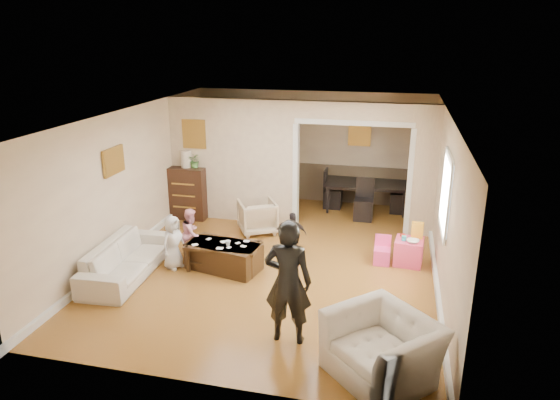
% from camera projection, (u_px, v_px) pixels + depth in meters
% --- Properties ---
extents(floor, '(7.00, 7.00, 0.00)m').
position_uv_depth(floor, '(277.00, 259.00, 9.07)').
color(floor, '#A8692B').
rests_on(floor, ground).
extents(partition_left, '(2.75, 0.18, 2.60)m').
position_uv_depth(partition_left, '(234.00, 161.00, 10.62)').
color(partition_left, beige).
rests_on(partition_left, ground).
extents(partition_right, '(0.55, 0.18, 2.60)m').
position_uv_depth(partition_right, '(423.00, 172.00, 9.78)').
color(partition_right, beige).
rests_on(partition_right, ground).
extents(partition_header, '(2.22, 0.18, 0.35)m').
position_uv_depth(partition_header, '(355.00, 111.00, 9.72)').
color(partition_header, beige).
rests_on(partition_header, partition_right).
extents(window_pane, '(0.03, 0.95, 1.10)m').
position_uv_depth(window_pane, '(447.00, 194.00, 7.61)').
color(window_pane, white).
rests_on(window_pane, ground).
extents(framed_art_partition, '(0.45, 0.03, 0.55)m').
position_uv_depth(framed_art_partition, '(194.00, 134.00, 10.53)').
color(framed_art_partition, brown).
rests_on(framed_art_partition, partition_left).
extents(framed_art_sofa_wall, '(0.03, 0.55, 0.40)m').
position_uv_depth(framed_art_sofa_wall, '(114.00, 161.00, 8.54)').
color(framed_art_sofa_wall, brown).
extents(framed_art_alcove, '(0.45, 0.03, 0.55)m').
position_uv_depth(framed_art_alcove, '(360.00, 133.00, 11.47)').
color(framed_art_alcove, brown).
extents(sofa, '(0.90, 2.07, 0.59)m').
position_uv_depth(sofa, '(126.00, 259.00, 8.37)').
color(sofa, beige).
rests_on(sofa, ground).
extents(armchair_back, '(0.97, 0.98, 0.66)m').
position_uv_depth(armchair_back, '(257.00, 217.00, 10.19)').
color(armchair_back, tan).
rests_on(armchair_back, ground).
extents(armchair_front, '(1.55, 1.55, 0.76)m').
position_uv_depth(armchair_front, '(382.00, 348.00, 5.87)').
color(armchair_front, beige).
rests_on(armchair_front, ground).
extents(dresser, '(0.83, 0.46, 1.14)m').
position_uv_depth(dresser, '(188.00, 192.00, 10.94)').
color(dresser, black).
rests_on(dresser, ground).
extents(table_lamp, '(0.22, 0.22, 0.36)m').
position_uv_depth(table_lamp, '(186.00, 159.00, 10.70)').
color(table_lamp, beige).
rests_on(table_lamp, dresser).
extents(potted_plant, '(0.29, 0.25, 0.32)m').
position_uv_depth(potted_plant, '(195.00, 160.00, 10.66)').
color(potted_plant, '#447534').
rests_on(potted_plant, dresser).
extents(coffee_table, '(1.34, 0.88, 0.46)m').
position_uv_depth(coffee_table, '(224.00, 256.00, 8.62)').
color(coffee_table, '#341F10').
rests_on(coffee_table, ground).
extents(coffee_cup, '(0.11, 0.11, 0.09)m').
position_uv_depth(coffee_cup, '(228.00, 243.00, 8.47)').
color(coffee_cup, silver).
rests_on(coffee_cup, coffee_table).
extents(play_table, '(0.52, 0.52, 0.45)m').
position_uv_depth(play_table, '(409.00, 252.00, 8.81)').
color(play_table, '#E23B67').
rests_on(play_table, ground).
extents(cereal_box, '(0.21, 0.09, 0.30)m').
position_uv_depth(cereal_box, '(417.00, 230.00, 8.76)').
color(cereal_box, yellow).
rests_on(cereal_box, play_table).
extents(cyan_cup, '(0.08, 0.08, 0.08)m').
position_uv_depth(cyan_cup, '(404.00, 238.00, 8.70)').
color(cyan_cup, '#26BBBF').
rests_on(cyan_cup, play_table).
extents(toy_block, '(0.09, 0.08, 0.05)m').
position_uv_depth(toy_block, '(403.00, 235.00, 8.87)').
color(toy_block, '#B52416').
rests_on(toy_block, play_table).
extents(play_bowl, '(0.23, 0.23, 0.05)m').
position_uv_depth(play_bowl, '(413.00, 241.00, 8.61)').
color(play_bowl, white).
rests_on(play_bowl, play_table).
extents(dining_table, '(1.90, 1.13, 0.65)m').
position_uv_depth(dining_table, '(366.00, 196.00, 11.48)').
color(dining_table, black).
rests_on(dining_table, ground).
extents(adult_person, '(0.62, 0.41, 1.70)m').
position_uv_depth(adult_person, '(288.00, 282.00, 6.43)').
color(adult_person, black).
rests_on(adult_person, ground).
extents(child_kneel_a, '(0.46, 0.54, 0.94)m').
position_uv_depth(child_kneel_a, '(173.00, 242.00, 8.59)').
color(child_kneel_a, silver).
rests_on(child_kneel_a, ground).
extents(child_kneel_b, '(0.40, 0.49, 0.93)m').
position_uv_depth(child_kneel_b, '(192.00, 234.00, 8.98)').
color(child_kneel_b, pink).
rests_on(child_kneel_b, ground).
extents(child_toddler, '(0.53, 0.41, 0.84)m').
position_uv_depth(child_toddler, '(293.00, 235.00, 9.02)').
color(child_toddler, black).
rests_on(child_toddler, ground).
extents(craft_papers, '(0.93, 0.49, 0.00)m').
position_uv_depth(craft_papers, '(225.00, 244.00, 8.54)').
color(craft_papers, white).
rests_on(craft_papers, coffee_table).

